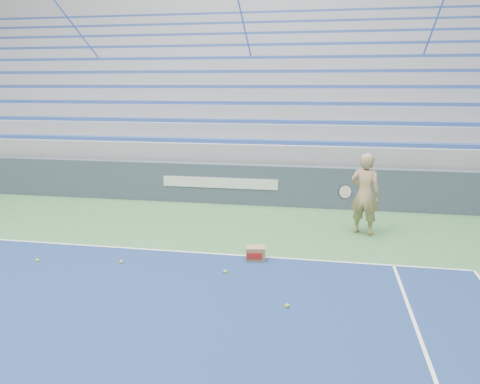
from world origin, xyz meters
name	(u,v)px	position (x,y,z in m)	size (l,w,h in m)	color
sponsor_barrier	(221,183)	(0.00, 15.88, 0.55)	(30.00, 0.32, 1.10)	#394557
bleachers	(253,107)	(0.00, 21.60, 2.36)	(31.00, 9.15, 7.30)	#96999F
tennis_player	(365,194)	(3.69, 13.75, 0.90)	(0.99, 0.94, 1.80)	tan
ball_box	(255,254)	(1.60, 11.72, 0.13)	(0.39, 0.33, 0.26)	#936D47
tennis_ball_0	(287,306)	(2.34, 9.90, 0.03)	(0.07, 0.07, 0.07)	#BFE52E
tennis_ball_1	(121,262)	(-0.82, 11.09, 0.03)	(0.07, 0.07, 0.07)	#BFE52E
tennis_ball_2	(225,272)	(1.16, 10.99, 0.03)	(0.07, 0.07, 0.07)	#BFE52E
tennis_ball_3	(37,260)	(-2.38, 10.89, 0.03)	(0.07, 0.07, 0.07)	#BFE52E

